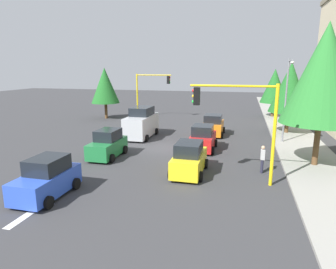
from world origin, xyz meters
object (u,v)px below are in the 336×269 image
(car_blue, at_px, (47,179))
(pedestrian_crossing, at_px, (262,158))
(traffic_signal_near_left, at_px, (239,113))
(car_red, at_px, (203,139))
(tree_roadside_near, at_px, (324,74))
(car_orange, at_px, (213,126))
(tree_opposite_side, at_px, (105,86))
(delivery_van_silver, at_px, (141,123))
(tree_roadside_far, at_px, (274,86))
(car_green, at_px, (108,145))
(traffic_signal_far_right, at_px, (151,87))
(tree_roadside_mid, at_px, (290,87))
(street_lamp_curbside, at_px, (287,92))
(car_yellow, at_px, (189,159))

(car_blue, distance_m, pedestrian_crossing, 12.19)
(traffic_signal_near_left, relative_size, car_red, 1.48)
(pedestrian_crossing, bearing_deg, car_blue, -59.47)
(car_red, bearing_deg, pedestrian_crossing, 44.57)
(tree_roadside_near, xyz_separation_m, car_orange, (-7.75, -7.36, -5.00))
(tree_opposite_side, height_order, tree_roadside_near, tree_roadside_near)
(tree_roadside_near, height_order, car_orange, tree_roadside_near)
(tree_roadside_near, relative_size, delivery_van_silver, 1.87)
(tree_roadside_far, height_order, car_green, tree_roadside_far)
(traffic_signal_far_right, bearing_deg, car_red, 32.03)
(car_blue, bearing_deg, delivery_van_silver, 179.14)
(tree_roadside_near, relative_size, car_red, 2.43)
(tree_opposite_side, bearing_deg, tree_roadside_far, 106.31)
(traffic_signal_far_right, relative_size, car_red, 1.50)
(tree_roadside_mid, xyz_separation_m, car_green, (11.33, -13.41, -3.57))
(car_orange, bearing_deg, car_red, -2.26)
(street_lamp_curbside, height_order, car_orange, street_lamp_curbside)
(tree_opposite_side, distance_m, tree_roadside_near, 25.72)
(traffic_signal_far_right, xyz_separation_m, street_lamp_curbside, (10.39, 14.88, 0.41))
(tree_roadside_far, height_order, tree_opposite_side, tree_opposite_side)
(tree_opposite_side, height_order, car_blue, tree_opposite_side)
(car_green, height_order, car_red, same)
(tree_roadside_far, distance_m, tree_roadside_mid, 10.02)
(tree_roadside_near, xyz_separation_m, car_red, (-2.25, -7.58, -5.00))
(traffic_signal_far_right, relative_size, car_orange, 1.50)
(delivery_van_silver, distance_m, pedestrian_crossing, 12.61)
(car_yellow, height_order, car_green, same)
(street_lamp_curbside, xyz_separation_m, tree_roadside_near, (5.61, 1.30, 1.55))
(traffic_signal_near_left, bearing_deg, tree_roadside_far, 170.92)
(traffic_signal_far_right, distance_m, tree_opposite_side, 5.69)
(delivery_van_silver, relative_size, car_yellow, 1.25)
(traffic_signal_far_right, bearing_deg, car_yellow, 23.91)
(traffic_signal_near_left, xyz_separation_m, tree_roadside_far, (-24.00, 3.83, 0.15))
(tree_roadside_far, xyz_separation_m, car_blue, (28.22, -12.86, -3.14))
(car_orange, relative_size, car_yellow, 0.96)
(tree_roadside_far, bearing_deg, traffic_signal_far_right, -75.24)
(street_lamp_curbside, relative_size, car_red, 1.90)
(car_orange, relative_size, car_red, 1.00)
(car_orange, bearing_deg, traffic_signal_near_left, 12.13)
(traffic_signal_far_right, height_order, car_orange, traffic_signal_far_right)
(car_blue, bearing_deg, tree_opposite_side, -161.04)
(traffic_signal_far_right, xyz_separation_m, car_yellow, (19.27, 8.54, -3.04))
(traffic_signal_far_right, height_order, delivery_van_silver, traffic_signal_far_right)
(tree_roadside_near, xyz_separation_m, car_green, (1.33, -13.91, -5.00))
(tree_roadside_mid, height_order, pedestrian_crossing, tree_roadside_mid)
(traffic_signal_far_right, distance_m, car_blue, 24.52)
(tree_roadside_far, xyz_separation_m, car_red, (17.75, -6.58, -3.14))
(tree_roadside_mid, bearing_deg, tree_roadside_near, 2.86)
(traffic_signal_far_right, xyz_separation_m, tree_opposite_side, (2.00, -5.32, 0.20))
(tree_roadside_far, height_order, tree_roadside_mid, tree_roadside_mid)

